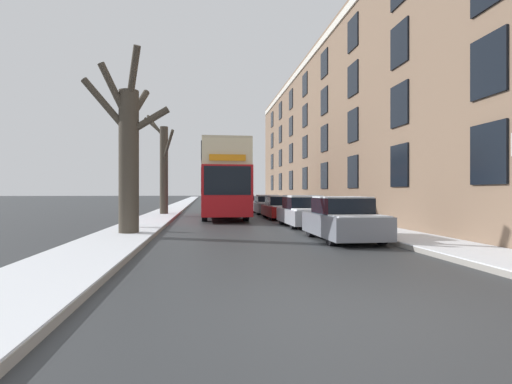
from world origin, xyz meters
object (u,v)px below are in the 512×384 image
object	(u,v)px
double_decker_bus	(223,177)
parked_car_0	(343,220)
bare_tree_left_1	(163,167)
pedestrian_left_sidewalk	(124,208)
bare_tree_left_0	(128,152)
parked_car_1	(303,212)
parked_car_2	(281,208)
parked_car_3	(267,205)
parked_car_4	(256,203)

from	to	relation	value
double_decker_bus	parked_car_0	xyz separation A→B (m)	(3.40, -12.16, -1.83)
bare_tree_left_1	pedestrian_left_sidewalk	bearing A→B (deg)	-93.55
bare_tree_left_0	bare_tree_left_1	world-z (taller)	bare_tree_left_1
double_decker_bus	bare_tree_left_0	bearing A→B (deg)	-110.38
double_decker_bus	parked_car_1	size ratio (longest dim) A/B	2.42
bare_tree_left_0	parked_car_2	distance (m)	11.67
parked_car_0	parked_car_2	distance (m)	10.76
bare_tree_left_1	double_decker_bus	size ratio (longest dim) A/B	0.68
parked_car_1	double_decker_bus	bearing A→B (deg)	116.57
parked_car_2	parked_car_3	world-z (taller)	parked_car_3
bare_tree_left_0	pedestrian_left_sidewalk	world-z (taller)	bare_tree_left_0
parked_car_4	pedestrian_left_sidewalk	world-z (taller)	pedestrian_left_sidewalk
bare_tree_left_0	parked_car_2	bearing A→B (deg)	50.86
double_decker_bus	parked_car_1	distance (m)	7.82
parked_car_0	parked_car_1	bearing A→B (deg)	90.00
parked_car_4	parked_car_2	bearing A→B (deg)	-90.00
bare_tree_left_1	parked_car_1	world-z (taller)	bare_tree_left_1
parked_car_2	parked_car_3	distance (m)	5.39
parked_car_1	bare_tree_left_1	bearing A→B (deg)	129.23
parked_car_1	parked_car_3	size ratio (longest dim) A/B	0.99
pedestrian_left_sidewalk	bare_tree_left_1	bearing A→B (deg)	-102.40
bare_tree_left_1	parked_car_3	size ratio (longest dim) A/B	1.62
parked_car_0	parked_car_4	size ratio (longest dim) A/B	0.94
bare_tree_left_0	parked_car_2	world-z (taller)	bare_tree_left_0
double_decker_bus	pedestrian_left_sidewalk	size ratio (longest dim) A/B	5.91
parked_car_0	parked_car_3	size ratio (longest dim) A/B	0.92
bare_tree_left_1	parked_car_1	size ratio (longest dim) A/B	1.64
parked_car_3	parked_car_4	xyz separation A→B (m)	(-0.00, 6.35, -0.02)
parked_car_0	parked_car_4	world-z (taller)	parked_car_0
parked_car_4	bare_tree_left_0	bearing A→B (deg)	-109.29
parked_car_1	pedestrian_left_sidewalk	distance (m)	7.89
parked_car_0	parked_car_3	distance (m)	16.15
bare_tree_left_0	bare_tree_left_1	xyz separation A→B (m)	(-0.01, 12.31, 0.24)
bare_tree_left_0	parked_car_1	world-z (taller)	bare_tree_left_0
parked_car_1	pedestrian_left_sidewalk	world-z (taller)	pedestrian_left_sidewalk
parked_car_1	parked_car_3	xyz separation A→B (m)	(0.00, 10.79, -0.02)
parked_car_4	pedestrian_left_sidewalk	xyz separation A→B (m)	(-7.83, -18.10, 0.32)
parked_car_0	parked_car_1	size ratio (longest dim) A/B	0.93
parked_car_3	bare_tree_left_0	bearing A→B (deg)	-116.84
parked_car_2	parked_car_1	bearing A→B (deg)	-90.00
bare_tree_left_0	parked_car_2	xyz separation A→B (m)	(7.21, 8.86, -2.39)
parked_car_3	parked_car_4	distance (m)	6.35
bare_tree_left_1	parked_car_4	world-z (taller)	bare_tree_left_1
parked_car_3	pedestrian_left_sidewalk	world-z (taller)	pedestrian_left_sidewalk
parked_car_2	pedestrian_left_sidewalk	distance (m)	10.09
parked_car_2	double_decker_bus	bearing A→B (deg)	157.65
bare_tree_left_0	parked_car_1	xyz separation A→B (m)	(7.21, 3.46, -2.36)
double_decker_bus	parked_car_3	size ratio (longest dim) A/B	2.39
parked_car_0	pedestrian_left_sidewalk	xyz separation A→B (m)	(-7.83, 4.40, 0.28)
bare_tree_left_0	parked_car_4	distance (m)	21.96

